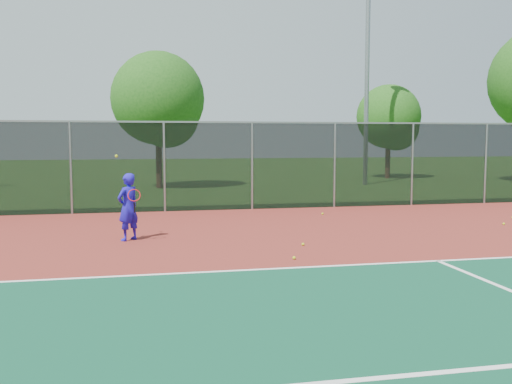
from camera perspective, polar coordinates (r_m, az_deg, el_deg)
ground at (r=8.63m, az=15.90°, el=-11.61°), size 120.00×120.00×0.00m
court_apron at (r=10.37m, az=10.72°, el=-8.53°), size 30.00×20.00×0.02m
fence_back at (r=19.69m, az=-0.39°, el=2.74°), size 30.00×0.06×3.03m
tennis_player at (r=14.07m, az=-12.67°, el=-1.46°), size 0.70×0.76×2.07m
practice_ball_0 at (r=18.48m, az=6.67°, el=-2.17°), size 0.07×0.07×0.07m
practice_ball_2 at (r=11.72m, az=3.83°, el=-6.59°), size 0.07×0.07×0.07m
practice_ball_3 at (r=13.20m, az=4.72°, el=-5.23°), size 0.07×0.07×0.07m
practice_ball_4 at (r=17.69m, az=23.53°, el=-2.93°), size 0.07×0.07×0.07m
floodlight_n at (r=31.04m, az=11.08°, el=13.45°), size 0.90×0.40×12.17m
tree_back_left at (r=28.47m, az=-9.57°, el=8.81°), size 4.55×4.55×6.68m
tree_back_mid at (r=35.91m, az=13.31°, el=7.06°), size 3.89×3.89×5.72m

